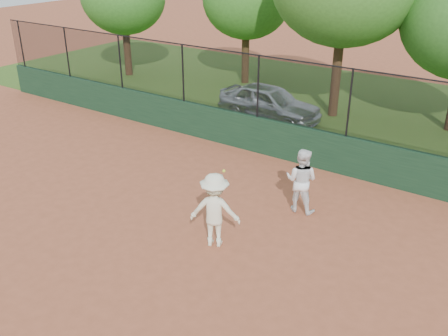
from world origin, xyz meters
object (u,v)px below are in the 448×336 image
Objects in this scene: player_second at (301,180)px; player_main at (215,210)px; parked_car at (269,103)px; tree_1 at (246,0)px.

player_main is (-0.91, -2.52, 0.04)m from player_second.
parked_car is at bearing 111.50° from player_main.
parked_car is 8.77m from player_main.
player_second reaches higher than parked_car.
parked_car is 1.97× the size of player_main.
tree_1 is (-7.76, 9.71, 2.99)m from player_second.
tree_1 is (-3.64, 4.07, 3.15)m from parked_car.
player_main is 0.37× the size of tree_1.
parked_car is 6.31m from tree_1.
tree_1 reaches higher than player_second.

